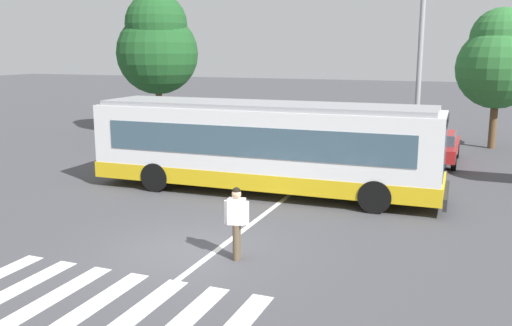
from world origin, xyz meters
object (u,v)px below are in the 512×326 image
twin_arm_street_lamp (423,12)px  parked_car_champagne (203,133)px  city_transit_bus (263,146)px  parked_car_blue (310,139)px  parked_car_red (435,145)px  background_tree_right (499,59)px  parked_car_teal (367,141)px  parked_car_charcoal (258,134)px  pedestrian_crossing_street (237,219)px  background_tree_left (157,45)px

twin_arm_street_lamp → parked_car_champagne: bearing=168.2°
city_transit_bus → parked_car_blue: bearing=93.6°
parked_car_champagne → parked_car_red: size_ratio=1.02×
city_transit_bus → parked_car_red: size_ratio=2.65×
parked_car_champagne → parked_car_red: same height
background_tree_right → parked_car_champagne: bearing=-158.3°
parked_car_teal → parked_car_charcoal: bearing=177.7°
city_transit_bus → parked_car_teal: city_transit_bus is taller
pedestrian_crossing_street → parked_car_champagne: 15.11m
pedestrian_crossing_street → background_tree_left: (-11.99, 16.30, 4.10)m
parked_car_charcoal → parked_car_blue: same height
parked_car_blue → background_tree_left: (-9.90, 3.10, 4.30)m
pedestrian_crossing_street → parked_car_red: size_ratio=0.38×
parked_car_champagne → background_tree_right: size_ratio=0.68×
pedestrian_crossing_street → parked_car_teal: 13.45m
twin_arm_street_lamp → parked_car_red: bearing=76.8°
parked_car_blue → parked_car_teal: 2.62m
background_tree_left → twin_arm_street_lamp: bearing=-19.9°
pedestrian_crossing_street → parked_car_red: pedestrian_crossing_street is taller
background_tree_right → pedestrian_crossing_street: bearing=-107.5°
parked_car_champagne → parked_car_teal: same height
background_tree_left → parked_car_red: bearing=-10.2°
parked_car_champagne → parked_car_charcoal: bearing=11.9°
pedestrian_crossing_street → background_tree_right: bearing=72.5°
background_tree_left → background_tree_right: (17.78, 2.09, -0.72)m
city_transit_bus → parked_car_champagne: 9.24m
parked_car_charcoal → twin_arm_street_lamp: twin_arm_street_lamp is taller
parked_car_red → twin_arm_street_lamp: twin_arm_street_lamp is taller
city_transit_bus → twin_arm_street_lamp: twin_arm_street_lamp is taller
parked_car_champagne → parked_car_blue: 5.45m
parked_car_champagne → parked_car_charcoal: size_ratio=1.02×
city_transit_bus → parked_car_charcoal: city_transit_bus is taller
twin_arm_street_lamp → background_tree_right: twin_arm_street_lamp is taller
background_tree_right → city_transit_bus: bearing=-121.0°
parked_car_teal → background_tree_right: bearing=43.2°
parked_car_teal → parked_car_red: 2.91m
background_tree_left → parked_car_teal: bearing=-12.9°
parked_car_blue → parked_car_red: (5.52, 0.33, 0.00)m
pedestrian_crossing_street → background_tree_right: 19.58m
parked_car_champagne → twin_arm_street_lamp: (10.36, -2.16, 5.39)m
background_tree_left → background_tree_right: bearing=6.7°
parked_car_blue → twin_arm_street_lamp: bearing=-24.8°
city_transit_bus → background_tree_right: (7.44, 12.38, 2.75)m
parked_car_red → background_tree_right: 6.48m
pedestrian_crossing_street → parked_car_blue: (-2.09, 13.21, -0.20)m
parked_car_red → twin_arm_street_lamp: size_ratio=0.44×
city_transit_bus → parked_car_blue: (-0.45, 7.19, -0.82)m
twin_arm_street_lamp → background_tree_left: (-14.81, 5.37, -1.09)m
parked_car_teal → background_tree_left: (-12.51, 2.86, 4.30)m
parked_car_blue → parked_car_red: size_ratio=1.02×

